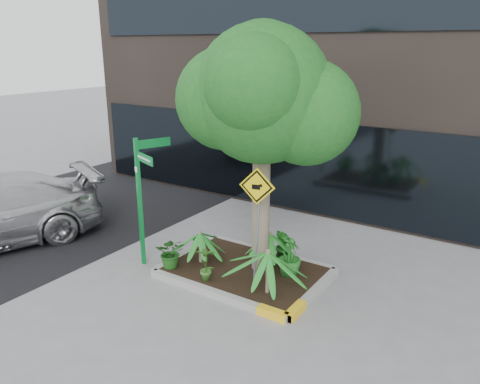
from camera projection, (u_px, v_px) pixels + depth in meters
The scene contains 13 objects.
ground at pixel (229, 278), 9.83m from camera, with size 80.00×80.00×0.00m, color gray.
asphalt_road at pixel (40, 218), 13.23m from camera, with size 7.00×80.00×0.01m, color black.
planter at pixel (245, 271), 9.90m from camera, with size 3.35×2.36×0.15m.
tree at pixel (263, 94), 8.90m from camera, with size 3.46×3.07×5.19m.
palm_front at pixel (268, 253), 8.72m from camera, with size 1.00×1.00×1.11m.
palm_left at pixel (200, 233), 10.04m from camera, with size 0.82×0.82×0.91m.
palm_back at pixel (270, 234), 9.96m from camera, with size 0.83×0.83×0.92m.
shrub_a at pixel (171, 252), 9.90m from camera, with size 0.62×0.62×0.68m, color #1B4E16.
shrub_b at pixel (289, 256), 9.54m from camera, with size 0.48×0.48×0.85m, color #206D22.
shrub_c at pixel (206, 263), 9.32m from camera, with size 0.40×0.40×0.76m, color #346D21.
shrub_d at pixel (284, 246), 10.07m from camera, with size 0.44×0.44×0.80m, color #1D621C.
street_sign_post at pixel (142, 189), 9.96m from camera, with size 0.79×1.04×2.85m.
cattle_sign at pixel (257, 206), 8.95m from camera, with size 0.71×0.35×2.34m.
Camera 1 is at (5.03, -7.27, 4.68)m, focal length 35.00 mm.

